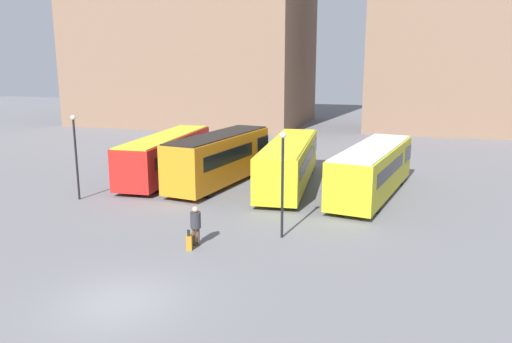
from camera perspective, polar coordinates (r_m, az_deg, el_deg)
name	(u,v)px	position (r m, az deg, el deg)	size (l,w,h in m)	color
ground_plane	(119,303)	(17.73, -15.36, -14.27)	(160.00, 160.00, 0.00)	slate
building_block_right	(465,33)	(60.64, 22.73, 14.44)	(20.25, 10.03, 21.78)	#7F604C
bus_0	(167,154)	(34.85, -10.14, 1.95)	(3.33, 11.50, 2.91)	red
bus_1	(220,157)	(32.37, -4.11, 1.65)	(3.83, 10.18, 3.28)	orange
bus_2	(289,161)	(32.07, 3.82, 1.20)	(3.70, 12.15, 2.89)	gold
bus_3	(373,169)	(30.42, 13.21, 0.33)	(4.27, 11.18, 2.96)	gold
traveler	(196,222)	(21.79, -6.92, -5.79)	(0.58, 0.58, 1.76)	#4C3828
suitcase	(189,242)	(21.63, -7.64, -7.98)	(0.37, 0.49, 0.93)	#B27A1E
lamp_post_0	(283,175)	(22.13, 3.05, -0.45)	(0.28, 0.28, 4.84)	black
lamp_post_1	(76,150)	(30.19, -19.92, 2.37)	(0.28, 0.28, 4.90)	black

